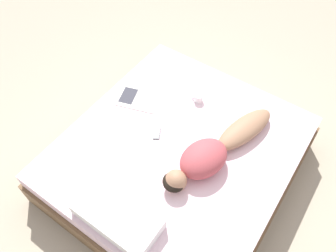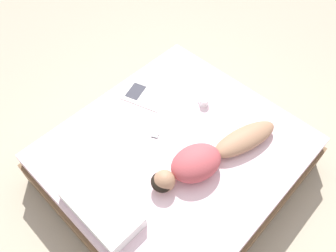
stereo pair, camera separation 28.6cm
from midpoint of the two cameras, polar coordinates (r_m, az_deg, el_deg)
ground_plane at (r=3.33m, az=3.63°, el=-8.24°), size 12.00×12.00×0.00m
bed at (r=3.13m, az=3.85°, el=-6.19°), size 1.96×2.14×0.47m
person at (r=2.79m, az=10.03°, el=-5.53°), size 0.55×1.27×0.22m
open_magazine at (r=3.30m, az=-1.62°, el=5.30°), size 0.50×0.42×0.01m
coffee_mug at (r=3.23m, az=8.79°, el=4.13°), size 0.13×0.09×0.08m
cell_phone at (r=3.00m, az=0.64°, el=-1.22°), size 0.12×0.14×0.01m
pillow at (r=2.60m, az=-8.51°, el=-14.04°), size 0.67×0.33×0.13m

